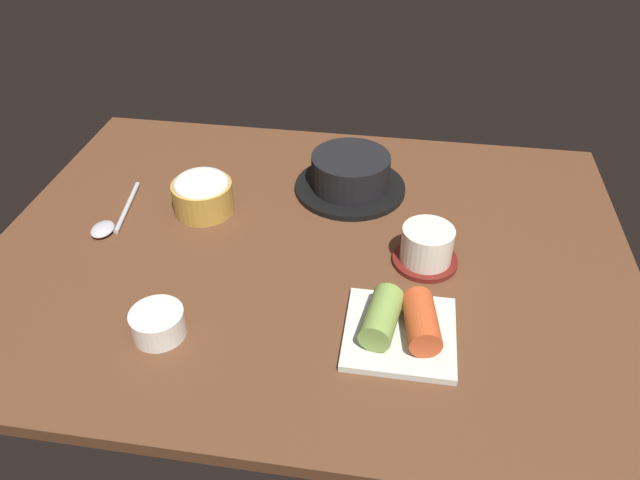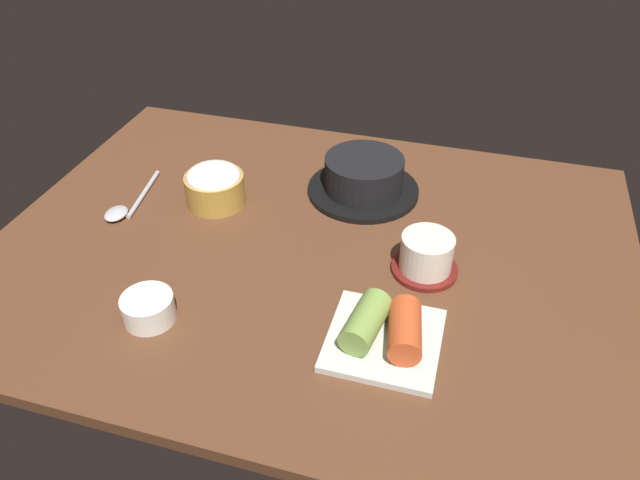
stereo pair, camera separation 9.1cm
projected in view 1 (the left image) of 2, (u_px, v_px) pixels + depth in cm
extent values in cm
cube|color=#56331E|center=(310.00, 251.00, 95.21)|extent=(100.00, 76.00, 2.00)
cylinder|color=black|center=(350.00, 187.00, 107.15)|extent=(19.68, 19.68, 1.03)
cylinder|color=black|center=(351.00, 171.00, 105.04)|extent=(13.81, 13.81, 5.83)
cylinder|color=#D15619|center=(351.00, 158.00, 103.44)|extent=(12.16, 12.16, 0.60)
cylinder|color=#B78C38|center=(203.00, 197.00, 100.84)|extent=(10.13, 10.13, 5.28)
ellipsoid|color=white|center=(201.00, 184.00, 99.22)|extent=(9.32, 9.32, 3.54)
cylinder|color=maroon|center=(425.00, 260.00, 91.20)|extent=(9.92, 9.92, 0.80)
cylinder|color=silver|center=(427.00, 244.00, 89.29)|extent=(7.78, 7.78, 5.44)
cylinder|color=#C6D18C|center=(429.00, 231.00, 87.80)|extent=(6.61, 6.61, 0.40)
cube|color=silver|center=(400.00, 333.00, 79.15)|extent=(14.60, 14.60, 1.00)
cylinder|color=#7A9E47|center=(382.00, 317.00, 77.86)|extent=(5.54, 9.31, 4.24)
cylinder|color=#C64C23|center=(421.00, 321.00, 77.23)|extent=(5.55, 9.31, 4.24)
cylinder|color=white|center=(158.00, 323.00, 78.65)|extent=(7.14, 7.14, 3.77)
cylinder|color=#B73323|center=(156.00, 315.00, 77.68)|extent=(5.85, 5.85, 0.50)
cylinder|color=#B7B7BC|center=(127.00, 207.00, 102.58)|extent=(3.00, 14.43, 0.80)
ellipsoid|color=#B7B7BC|center=(103.00, 229.00, 96.94)|extent=(3.60, 4.68, 1.26)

